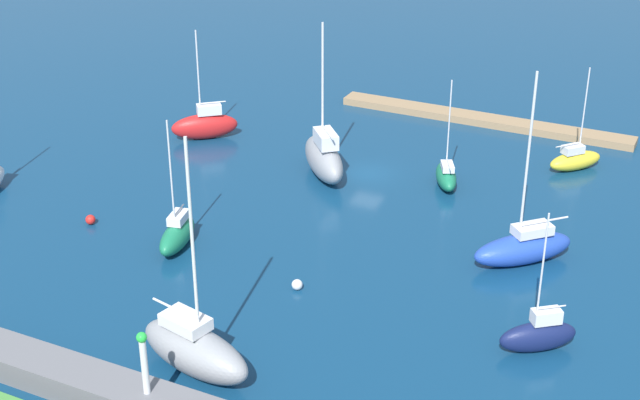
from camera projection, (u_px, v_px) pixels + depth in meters
name	position (u px, v px, depth m)	size (l,w,h in m)	color
water	(367.00, 173.00, 76.28)	(160.00, 160.00, 0.00)	navy
pier_dock	(483.00, 120.00, 86.47)	(27.84, 2.22, 0.68)	#997A56
breakwater	(119.00, 394.00, 48.86)	(71.78, 2.58, 1.51)	slate
harbor_beacon	(144.00, 359.00, 46.85)	(0.56, 0.56, 3.73)	silver
sailboat_green_inner_mooring	(446.00, 176.00, 73.74)	(3.44, 4.85, 8.83)	#19724C
sailboat_gray_center_basin	(195.00, 349.00, 51.33)	(8.04, 4.30, 14.35)	gray
sailboat_red_east_end	(205.00, 125.00, 82.66)	(5.75, 5.26, 10.02)	red
sailboat_yellow_far_south	(575.00, 159.00, 76.67)	(4.49, 4.86, 8.82)	yellow
sailboat_blue_off_beacon	(523.00, 247.00, 62.51)	(6.83, 6.89, 13.67)	#2347B2
sailboat_navy_near_pier	(539.00, 334.00, 53.32)	(4.60, 4.03, 8.98)	#141E4C
sailboat_green_by_breakwater	(177.00, 234.00, 64.56)	(2.83, 5.46, 9.65)	#19724C
sailboat_gray_mid_basin	(324.00, 157.00, 75.10)	(6.86, 7.37, 12.78)	gray
mooring_buoy_red	(90.00, 220.00, 67.96)	(0.74, 0.74, 0.74)	red
mooring_buoy_white	(297.00, 285.00, 59.69)	(0.72, 0.72, 0.72)	white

